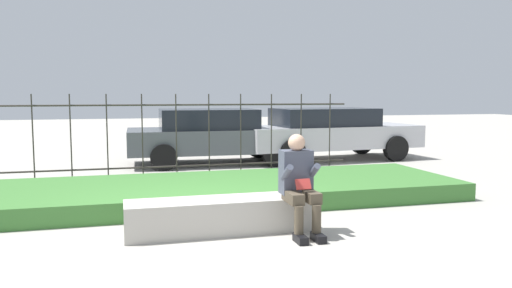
{
  "coord_description": "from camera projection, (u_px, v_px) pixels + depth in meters",
  "views": [
    {
      "loc": [
        -1.01,
        -5.95,
        1.71
      ],
      "look_at": [
        0.84,
        0.83,
        1.0
      ],
      "focal_mm": 35.0,
      "sensor_mm": 36.0,
      "label": 1
    }
  ],
  "objects": [
    {
      "name": "ground_plane",
      "position": [
        208.0,
        233.0,
        6.14
      ],
      "size": [
        60.0,
        60.0,
        0.0
      ],
      "primitive_type": "plane",
      "color": "#A8A399"
    },
    {
      "name": "stone_bench",
      "position": [
        218.0,
        218.0,
        6.16
      ],
      "size": [
        2.26,
        0.56,
        0.42
      ],
      "color": "#ADA89E",
      "rests_on": "ground_plane"
    },
    {
      "name": "person_seated_reader",
      "position": [
        299.0,
        181.0,
        6.06
      ],
      "size": [
        0.42,
        0.73,
        1.22
      ],
      "color": "black",
      "rests_on": "ground_plane"
    },
    {
      "name": "grass_berm",
      "position": [
        188.0,
        192.0,
        7.97
      ],
      "size": [
        8.88,
        2.43,
        0.28
      ],
      "color": "#3D7533",
      "rests_on": "ground_plane"
    },
    {
      "name": "iron_fence",
      "position": [
        176.0,
        137.0,
        9.41
      ],
      "size": [
        6.88,
        0.03,
        1.71
      ],
      "color": "#332D28",
      "rests_on": "ground_plane"
    },
    {
      "name": "car_parked_right",
      "position": [
        329.0,
        132.0,
        12.97
      ],
      "size": [
        4.76,
        2.11,
        1.34
      ],
      "rotation": [
        0.0,
        0.0,
        0.07
      ],
      "color": "#B7B7BC",
      "rests_on": "ground_plane"
    },
    {
      "name": "car_parked_center",
      "position": [
        213.0,
        135.0,
        12.23
      ],
      "size": [
        4.23,
        2.03,
        1.34
      ],
      "rotation": [
        0.0,
        0.0,
        -0.03
      ],
      "color": "#4C5156",
      "rests_on": "ground_plane"
    }
  ]
}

